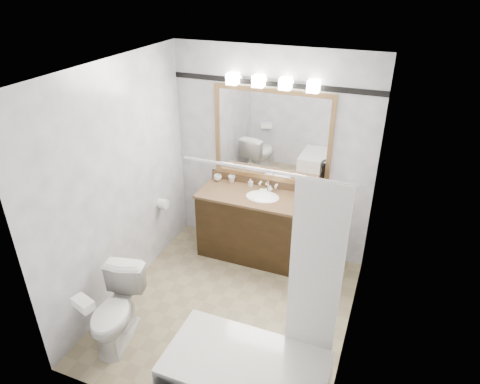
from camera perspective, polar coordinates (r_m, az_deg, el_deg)
name	(u,v)px	position (r m, az deg, el deg)	size (l,w,h in m)	color
room	(228,207)	(3.96, -1.59, -2.06)	(2.42, 2.62, 2.52)	gray
vanity	(262,226)	(5.19, 2.93, -4.55)	(1.53, 0.58, 0.97)	black
mirror	(272,136)	(4.94, 4.23, 7.42)	(1.40, 0.04, 1.10)	#9E7547
vanity_light_bar	(272,82)	(4.71, 4.29, 14.43)	(1.02, 0.14, 0.12)	silver
accent_stripe	(274,84)	(4.78, 4.53, 14.21)	(2.40, 0.01, 0.06)	black
bathtub	(249,374)	(3.79, 1.24, -23.06)	(1.30, 0.75, 1.96)	white
tp_roll	(163,204)	(5.21, -10.24, -1.56)	(0.12, 0.12, 0.11)	white
toilet	(116,311)	(4.33, -16.20, -14.97)	(0.40, 0.70, 0.71)	white
tissue_box	(83,304)	(3.88, -20.17, -13.79)	(0.20, 0.11, 0.08)	white
coffee_maker	(314,195)	(4.72, 9.84, -0.36)	(0.17, 0.22, 0.33)	black
cup_left	(218,178)	(5.34, -2.99, 1.92)	(0.10, 0.10, 0.08)	white
cup_right	(232,179)	(5.29, -1.11, 1.75)	(0.09, 0.09, 0.08)	white
soap_bottle_a	(251,183)	(5.18, 1.41, 1.26)	(0.04, 0.05, 0.10)	white
soap_bottle_b	(270,188)	(5.09, 4.04, 0.52)	(0.06, 0.06, 0.08)	white
soap_bar	(263,191)	(5.08, 3.14, 0.19)	(0.09, 0.05, 0.03)	beige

